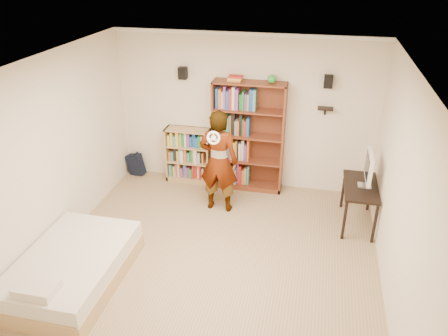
# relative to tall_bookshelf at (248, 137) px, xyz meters

# --- Properties ---
(ground) EXTENTS (4.50, 5.00, 0.01)m
(ground) POSITION_rel_tall_bookshelf_xyz_m (-0.11, -2.32, -0.97)
(ground) COLOR tan
(ground) RESTS_ON ground
(room_shell) EXTENTS (4.52, 5.02, 2.71)m
(room_shell) POSITION_rel_tall_bookshelf_xyz_m (-0.11, -2.32, 0.79)
(room_shell) COLOR silver
(room_shell) RESTS_ON ground
(crown_molding) EXTENTS (4.50, 5.00, 0.06)m
(crown_molding) POSITION_rel_tall_bookshelf_xyz_m (-0.11, -2.32, 1.70)
(crown_molding) COLOR white
(crown_molding) RESTS_ON room_shell
(speaker_left) EXTENTS (0.14, 0.12, 0.20)m
(speaker_left) POSITION_rel_tall_bookshelf_xyz_m (-1.16, 0.08, 1.03)
(speaker_left) COLOR black
(speaker_left) RESTS_ON room_shell
(speaker_right) EXTENTS (0.14, 0.12, 0.20)m
(speaker_right) POSITION_rel_tall_bookshelf_xyz_m (1.24, 0.08, 1.03)
(speaker_right) COLOR black
(speaker_right) RESTS_ON room_shell
(wall_shelf) EXTENTS (0.25, 0.16, 0.02)m
(wall_shelf) POSITION_rel_tall_bookshelf_xyz_m (1.24, 0.09, 0.58)
(wall_shelf) COLOR black
(wall_shelf) RESTS_ON room_shell
(tall_bookshelf) EXTENTS (1.22, 0.36, 1.94)m
(tall_bookshelf) POSITION_rel_tall_bookshelf_xyz_m (0.00, 0.00, 0.00)
(tall_bookshelf) COLOR brown
(tall_bookshelf) RESTS_ON ground
(low_bookshelf) EXTENTS (0.81, 0.30, 1.01)m
(low_bookshelf) POSITION_rel_tall_bookshelf_xyz_m (-1.10, 0.03, -0.46)
(low_bookshelf) COLOR tan
(low_bookshelf) RESTS_ON ground
(computer_desk) EXTENTS (0.50, 1.00, 0.68)m
(computer_desk) POSITION_rel_tall_bookshelf_xyz_m (1.87, -0.81, -0.63)
(computer_desk) COLOR black
(computer_desk) RESTS_ON ground
(imac) EXTENTS (0.12, 0.55, 0.54)m
(imac) POSITION_rel_tall_bookshelf_xyz_m (1.92, -0.81, -0.02)
(imac) COLOR white
(imac) RESTS_ON computer_desk
(daybed) EXTENTS (1.19, 1.83, 0.54)m
(daybed) POSITION_rel_tall_bookshelf_xyz_m (-1.74, -2.99, -0.70)
(daybed) COLOR white
(daybed) RESTS_ON ground
(person) EXTENTS (0.64, 0.43, 1.71)m
(person) POSITION_rel_tall_bookshelf_xyz_m (-0.33, -0.82, -0.11)
(person) COLOR black
(person) RESTS_ON ground
(wii_wheel) EXTENTS (0.21, 0.08, 0.21)m
(wii_wheel) POSITION_rel_tall_bookshelf_xyz_m (-0.33, -1.14, 0.42)
(wii_wheel) COLOR white
(wii_wheel) RESTS_ON person
(navy_bag) EXTENTS (0.34, 0.25, 0.42)m
(navy_bag) POSITION_rel_tall_bookshelf_xyz_m (-2.15, 0.03, -0.76)
(navy_bag) COLOR black
(navy_bag) RESTS_ON ground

